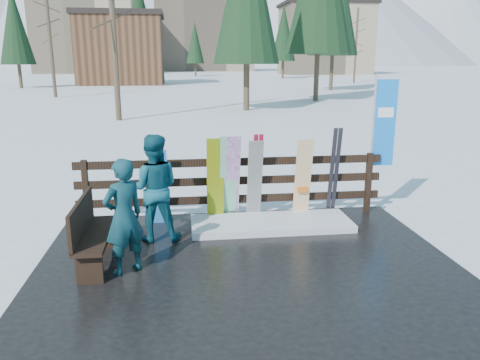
{
  "coord_description": "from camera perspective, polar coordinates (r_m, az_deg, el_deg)",
  "views": [
    {
      "loc": [
        -0.88,
        -6.02,
        2.92
      ],
      "look_at": [
        -0.01,
        1.0,
        1.1
      ],
      "focal_mm": 35.0,
      "sensor_mm": 36.0,
      "label": 1
    }
  ],
  "objects": [
    {
      "name": "ground",
      "position": [
        6.74,
        1.14,
        -11.22
      ],
      "size": [
        700.0,
        700.0,
        0.0
      ],
      "primitive_type": "plane",
      "color": "white",
      "rests_on": "ground"
    },
    {
      "name": "deck",
      "position": [
        6.73,
        1.14,
        -10.91
      ],
      "size": [
        6.0,
        5.0,
        0.08
      ],
      "primitive_type": "cube",
      "color": "black",
      "rests_on": "ground"
    },
    {
      "name": "fence",
      "position": [
        8.55,
        -0.95,
        -0.36
      ],
      "size": [
        5.6,
        0.1,
        1.15
      ],
      "color": "black",
      "rests_on": "deck"
    },
    {
      "name": "snow_patch",
      "position": [
        8.25,
        3.83,
        -5.31
      ],
      "size": [
        2.78,
        1.0,
        0.12
      ],
      "primitive_type": "cube",
      "color": "white",
      "rests_on": "deck"
    },
    {
      "name": "bench",
      "position": [
        6.93,
        -17.78,
        -5.9
      ],
      "size": [
        0.41,
        1.5,
        0.97
      ],
      "color": "black",
      "rests_on": "deck"
    },
    {
      "name": "snowboard_0",
      "position": [
        8.29,
        -9.75,
        -0.88
      ],
      "size": [
        0.28,
        0.19,
        1.36
      ],
      "primitive_type": "cube",
      "rotation": [
        0.12,
        0.0,
        0.0
      ],
      "color": "#297ED9",
      "rests_on": "deck"
    },
    {
      "name": "snowboard_1",
      "position": [
        8.29,
        -1.41,
        0.17
      ],
      "size": [
        0.31,
        0.46,
        1.6
      ],
      "primitive_type": "cube",
      "rotation": [
        0.27,
        0.0,
        0.0
      ],
      "color": "silver",
      "rests_on": "deck"
    },
    {
      "name": "snowboard_2",
      "position": [
        8.28,
        -3.03,
        -0.07
      ],
      "size": [
        0.3,
        0.23,
        1.54
      ],
      "primitive_type": "cube",
      "rotation": [
        0.13,
        0.0,
        0.0
      ],
      "color": "#D3EE03",
      "rests_on": "deck"
    },
    {
      "name": "snowboard_3",
      "position": [
        8.3,
        -0.89,
        0.18
      ],
      "size": [
        0.24,
        0.49,
        1.59
      ],
      "primitive_type": "cube",
      "rotation": [
        0.29,
        0.0,
        0.0
      ],
      "color": "white",
      "rests_on": "deck"
    },
    {
      "name": "snowboard_4",
      "position": [
        8.36,
        1.8,
        -0.07
      ],
      "size": [
        0.26,
        0.33,
        1.49
      ],
      "primitive_type": "cube",
      "rotation": [
        0.2,
        0.0,
        0.0
      ],
      "color": "black",
      "rests_on": "deck"
    },
    {
      "name": "snowboard_5",
      "position": [
        8.54,
        7.66,
        0.13
      ],
      "size": [
        0.29,
        0.29,
        1.5
      ],
      "primitive_type": "cube",
      "rotation": [
        0.17,
        0.0,
        0.0
      ],
      "color": "silver",
      "rests_on": "deck"
    },
    {
      "name": "ski_pair_a",
      "position": [
        8.42,
        2.09,
        0.38
      ],
      "size": [
        0.16,
        0.32,
        1.59
      ],
      "color": "maroon",
      "rests_on": "deck"
    },
    {
      "name": "ski_pair_b",
      "position": [
        8.75,
        11.38,
        0.91
      ],
      "size": [
        0.17,
        0.27,
        1.67
      ],
      "color": "black",
      "rests_on": "deck"
    },
    {
      "name": "rental_flag",
      "position": [
        9.14,
        16.89,
        6.04
      ],
      "size": [
        0.45,
        0.04,
        2.6
      ],
      "color": "silver",
      "rests_on": "deck"
    },
    {
      "name": "person_front",
      "position": [
        6.47,
        -13.98,
        -4.37
      ],
      "size": [
        0.7,
        0.65,
        1.6
      ],
      "primitive_type": "imported",
      "rotation": [
        0.0,
        0.0,
        3.78
      ],
      "color": "#115550",
      "rests_on": "deck"
    },
    {
      "name": "person_back",
      "position": [
        7.56,
        -10.47,
        -0.96
      ],
      "size": [
        0.86,
        0.68,
        1.73
      ],
      "primitive_type": "imported",
      "rotation": [
        0.0,
        0.0,
        3.11
      ],
      "color": "#115063",
      "rests_on": "deck"
    },
    {
      "name": "resort_buildings",
      "position": [
        121.64,
        -6.51,
        17.55
      ],
      "size": [
        73.0,
        87.6,
        22.6
      ],
      "color": "tan",
      "rests_on": "ground"
    },
    {
      "name": "trees",
      "position": [
        53.42,
        -1.24,
        17.8
      ],
      "size": [
        41.92,
        68.83,
        13.47
      ],
      "color": "#382B1E",
      "rests_on": "ground"
    }
  ]
}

